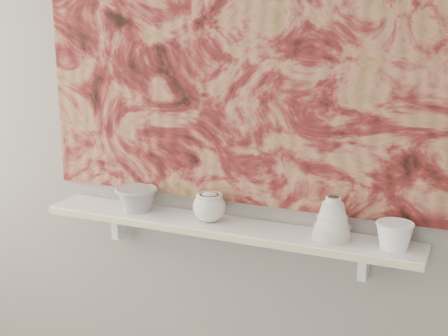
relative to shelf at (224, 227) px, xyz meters
The scene contains 11 objects.
wall_back 0.45m from the shelf, 90.00° to the left, with size 3.60×3.60×0.00m, color gray.
shelf is the anchor object (origin of this frame).
shelf_stripe 0.09m from the shelf, 90.00° to the right, with size 1.40×0.01×0.02m, color beige.
bracket_left 0.50m from the shelf, behind, with size 0.03×0.06×0.12m, color white.
bracket_right 0.50m from the shelf, ahead, with size 0.03×0.06×0.12m, color white.
painting 0.63m from the shelf, 90.00° to the left, with size 1.50×0.03×1.10m, color maroon.
house_motif 0.55m from the shelf, ahead, with size 0.09×0.00×0.08m, color black.
bowl_grey 0.36m from the shelf, behind, with size 0.16×0.16×0.09m, color gray, non-canonical shape.
cup_cream 0.09m from the shelf, behind, with size 0.12×0.12×0.11m, color silver, non-canonical shape.
bell_vessel 0.40m from the shelf, ahead, with size 0.13×0.13×0.15m, color silver, non-canonical shape.
bowl_white 0.60m from the shelf, ahead, with size 0.12×0.12×0.09m, color white, non-canonical shape.
Camera 1 is at (0.85, -0.42, 1.66)m, focal length 50.00 mm.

